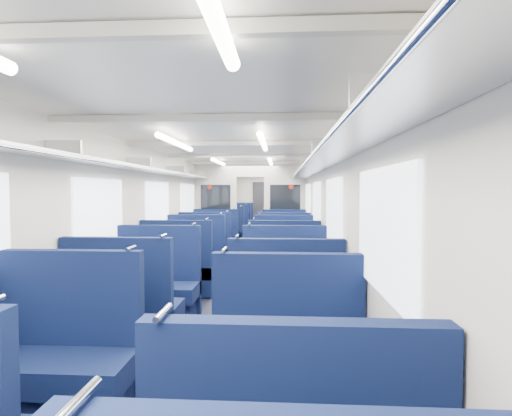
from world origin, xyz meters
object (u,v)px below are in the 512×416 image
object	(u,v)px
seat_12	(179,271)
seat_20	(226,235)
seat_8	(123,315)
seat_18	(214,243)
seat_15	(284,260)
seat_26	(238,225)
end_door	(262,207)
seat_14	(195,259)
seat_16	(206,250)
seat_24	(235,227)
seat_6	(62,364)
seat_17	(283,251)
seat_7	(288,373)
seat_22	(231,230)
seat_19	(283,245)
seat_11	(285,290)
bulkhead	(250,207)
seat_9	(286,319)
seat_27	(283,225)
seat_21	(283,235)
seat_10	(156,290)
seat_25	(283,228)
seat_13	(284,272)
seat_23	(283,231)

from	to	relation	value
seat_12	seat_20	xyz separation A→B (m)	(0.00, 5.40, 0.00)
seat_8	seat_18	xyz separation A→B (m)	(0.00, 5.73, 0.00)
seat_15	seat_26	xyz separation A→B (m)	(-1.66, 7.73, 0.00)
seat_12	end_door	bearing A→B (deg)	85.38
seat_14	seat_18	world-z (taller)	same
seat_16	seat_24	world-z (taller)	same
seat_6	seat_17	bearing A→B (deg)	73.86
seat_7	seat_22	size ratio (longest dim) A/B	1.00
seat_19	seat_22	world-z (taller)	same
seat_8	seat_16	distance (m)	4.65
seat_11	seat_16	world-z (taller)	same
bulkhead	seat_19	xyz separation A→B (m)	(0.83, -0.65, -0.85)
seat_24	seat_12	bearing A→B (deg)	-90.00
seat_9	seat_22	distance (m)	9.08
end_door	seat_7	xyz separation A→B (m)	(0.83, -13.78, -0.62)
seat_17	seat_20	world-z (taller)	same
seat_6	seat_27	bearing A→B (deg)	82.41
seat_11	seat_17	size ratio (longest dim) A/B	1.00
seat_6	seat_12	size ratio (longest dim) A/B	1.00
seat_26	seat_21	bearing A→B (deg)	-64.03
seat_11	seat_24	distance (m)	9.13
seat_10	seat_21	distance (m)	6.84
bulkhead	seat_16	bearing A→B (deg)	-117.42
seat_11	seat_17	bearing A→B (deg)	90.00
seat_12	seat_14	bearing A→B (deg)	90.00
end_door	seat_7	bearing A→B (deg)	-86.55
seat_7	seat_14	distance (m)	4.95
seat_6	seat_24	xyz separation A→B (m)	(0.00, 11.30, 0.00)
seat_10	end_door	bearing A→B (deg)	85.86
end_door	seat_8	size ratio (longest dim) A/B	1.62
seat_6	seat_26	size ratio (longest dim) A/B	1.00
end_door	seat_12	size ratio (longest dim) A/B	1.62
seat_24	seat_27	bearing A→B (deg)	34.87
seat_17	seat_25	size ratio (longest dim) A/B	1.00
seat_13	seat_21	distance (m)	5.37
seat_23	seat_27	bearing A→B (deg)	90.00
seat_9	seat_17	size ratio (longest dim) A/B	1.00
seat_21	seat_23	world-z (taller)	same
seat_7	seat_15	size ratio (longest dim) A/B	1.00
seat_11	seat_21	distance (m)	6.57
seat_14	seat_21	world-z (taller)	same
seat_7	seat_23	distance (m)	10.14
seat_16	seat_20	distance (m)	3.05
bulkhead	seat_10	xyz separation A→B (m)	(-0.83, -5.17, -0.85)
seat_7	seat_16	size ratio (longest dim) A/B	1.00
end_door	seat_24	world-z (taller)	end_door
seat_16	seat_23	distance (m)	4.58
seat_25	seat_9	bearing A→B (deg)	-90.00
end_door	seat_9	bearing A→B (deg)	-86.22
seat_15	seat_13	bearing A→B (deg)	-90.00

